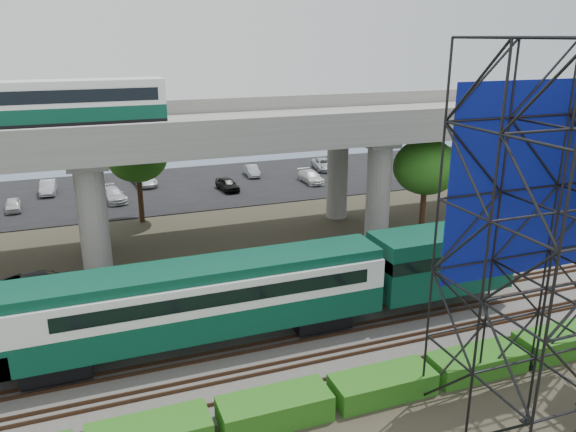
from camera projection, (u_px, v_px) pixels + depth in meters
name	position (u px, v px, depth m)	size (l,w,h in m)	color
ground	(322.00, 350.00, 28.17)	(140.00, 140.00, 0.00)	#474233
ballast_bed	(307.00, 330.00, 29.92)	(90.00, 12.00, 0.20)	slate
service_road	(258.00, 271.00, 37.51)	(90.00, 5.00, 0.08)	black
parking_lot	(190.00, 186.00, 58.45)	(90.00, 18.00, 0.08)	black
harbor_water	(159.00, 149.00, 78.06)	(140.00, 40.00, 0.03)	#4A5F7A
rail_tracks	(307.00, 327.00, 29.87)	(90.00, 9.52, 0.16)	#472D1E
commuter_train	(238.00, 293.00, 27.83)	(29.30, 3.06, 4.30)	black
overpass	(222.00, 137.00, 39.64)	(80.00, 12.00, 12.40)	#9E9B93
hedge_strip	(383.00, 384.00, 24.51)	(34.60, 1.80, 1.20)	#205B15
trees	(169.00, 177.00, 39.30)	(40.94, 16.94, 7.69)	#382314
suv	(44.00, 285.00, 33.53)	(2.50, 5.43, 1.51)	black
parked_cars	(200.00, 180.00, 58.27)	(34.76, 9.77, 1.31)	silver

